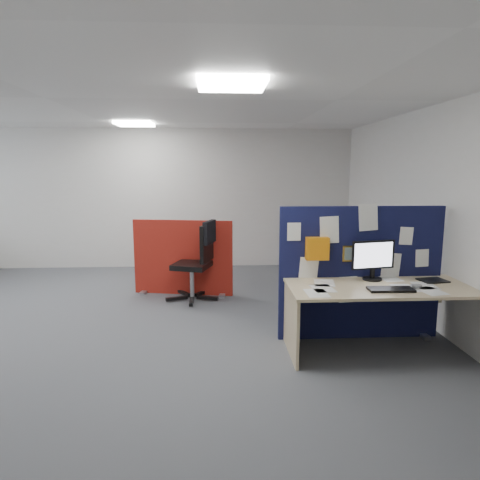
{
  "coord_description": "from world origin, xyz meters",
  "views": [
    {
      "loc": [
        1.86,
        -4.93,
        1.94
      ],
      "look_at": [
        2.16,
        0.67,
        1.0
      ],
      "focal_mm": 32.0,
      "sensor_mm": 36.0,
      "label": 1
    }
  ],
  "objects_px": {
    "monitor_main": "(373,258)",
    "navy_divider": "(358,273)",
    "office_chair": "(199,256)",
    "red_divider": "(183,258)",
    "main_desk": "(379,299)"
  },
  "relations": [
    {
      "from": "monitor_main",
      "to": "navy_divider",
      "type": "bearing_deg",
      "value": 111.63
    },
    {
      "from": "office_chair",
      "to": "navy_divider",
      "type": "bearing_deg",
      "value": -21.64
    },
    {
      "from": "red_divider",
      "to": "main_desk",
      "type": "bearing_deg",
      "value": -33.98
    },
    {
      "from": "monitor_main",
      "to": "office_chair",
      "type": "relative_size",
      "value": 0.42
    },
    {
      "from": "navy_divider",
      "to": "monitor_main",
      "type": "bearing_deg",
      "value": -56.87
    },
    {
      "from": "navy_divider",
      "to": "office_chair",
      "type": "xyz_separation_m",
      "value": [
        -1.86,
        1.53,
        -0.1
      ]
    },
    {
      "from": "main_desk",
      "to": "monitor_main",
      "type": "height_order",
      "value": "monitor_main"
    },
    {
      "from": "main_desk",
      "to": "red_divider",
      "type": "height_order",
      "value": "red_divider"
    },
    {
      "from": "navy_divider",
      "to": "main_desk",
      "type": "bearing_deg",
      "value": -71.25
    },
    {
      "from": "navy_divider",
      "to": "red_divider",
      "type": "height_order",
      "value": "navy_divider"
    },
    {
      "from": "red_divider",
      "to": "office_chair",
      "type": "relative_size",
      "value": 1.31
    },
    {
      "from": "red_divider",
      "to": "navy_divider",
      "type": "bearing_deg",
      "value": -30.59
    },
    {
      "from": "red_divider",
      "to": "office_chair",
      "type": "height_order",
      "value": "office_chair"
    },
    {
      "from": "navy_divider",
      "to": "monitor_main",
      "type": "distance_m",
      "value": 0.27
    },
    {
      "from": "red_divider",
      "to": "office_chair",
      "type": "bearing_deg",
      "value": -40.54
    }
  ]
}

